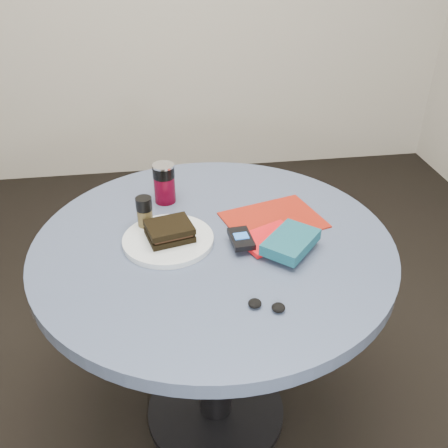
{
  "coord_description": "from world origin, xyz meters",
  "views": [
    {
      "loc": [
        -0.14,
        -1.14,
        1.53
      ],
      "look_at": [
        0.03,
        0.0,
        0.8
      ],
      "focal_mm": 40.0,
      "sensor_mm": 36.0,
      "label": 1
    }
  ],
  "objects": [
    {
      "name": "ground",
      "position": [
        0.0,
        0.0,
        0.0
      ],
      "size": [
        4.0,
        4.0,
        0.0
      ],
      "primitive_type": "plane",
      "color": "black",
      "rests_on": "ground"
    },
    {
      "name": "table",
      "position": [
        0.0,
        0.0,
        0.59
      ],
      "size": [
        1.0,
        1.0,
        0.75
      ],
      "color": "black",
      "rests_on": "ground"
    },
    {
      "name": "plate",
      "position": [
        -0.12,
        0.01,
        0.76
      ],
      "size": [
        0.29,
        0.29,
        0.02
      ],
      "primitive_type": "cylinder",
      "rotation": [
        0.0,
        0.0,
        -0.17
      ],
      "color": "silver",
      "rests_on": "table"
    },
    {
      "name": "sandwich",
      "position": [
        -0.12,
        0.01,
        0.79
      ],
      "size": [
        0.14,
        0.13,
        0.04
      ],
      "color": "black",
      "rests_on": "plate"
    },
    {
      "name": "soda_can",
      "position": [
        -0.12,
        0.24,
        0.81
      ],
      "size": [
        0.09,
        0.09,
        0.13
      ],
      "color": "#580418",
      "rests_on": "table"
    },
    {
      "name": "pepper_grinder",
      "position": [
        -0.18,
        0.08,
        0.8
      ],
      "size": [
        0.05,
        0.05,
        0.1
      ],
      "color": "#4E4121",
      "rests_on": "table"
    },
    {
      "name": "magazine",
      "position": [
        0.19,
        0.07,
        0.75
      ],
      "size": [
        0.32,
        0.27,
        0.0
      ],
      "primitive_type": "cube",
      "rotation": [
        0.0,
        0.0,
        0.28
      ],
      "color": "maroon",
      "rests_on": "table"
    },
    {
      "name": "red_book",
      "position": [
        0.15,
        -0.03,
        0.76
      ],
      "size": [
        0.19,
        0.16,
        0.01
      ],
      "primitive_type": "cube",
      "rotation": [
        0.0,
        0.0,
        0.43
      ],
      "color": "red",
      "rests_on": "magazine"
    },
    {
      "name": "novel",
      "position": [
        0.2,
        -0.09,
        0.78
      ],
      "size": [
        0.18,
        0.19,
        0.03
      ],
      "primitive_type": "cube",
      "rotation": [
        0.0,
        0.0,
        0.84
      ],
      "color": "#124757",
      "rests_on": "red_book"
    },
    {
      "name": "mp3_player",
      "position": [
        0.07,
        -0.04,
        0.78
      ],
      "size": [
        0.06,
        0.1,
        0.02
      ],
      "color": "black",
      "rests_on": "red_book"
    },
    {
      "name": "headphones",
      "position": [
        0.09,
        -0.29,
        0.76
      ],
      "size": [
        0.09,
        0.06,
        0.02
      ],
      "color": "black",
      "rests_on": "table"
    }
  ]
}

